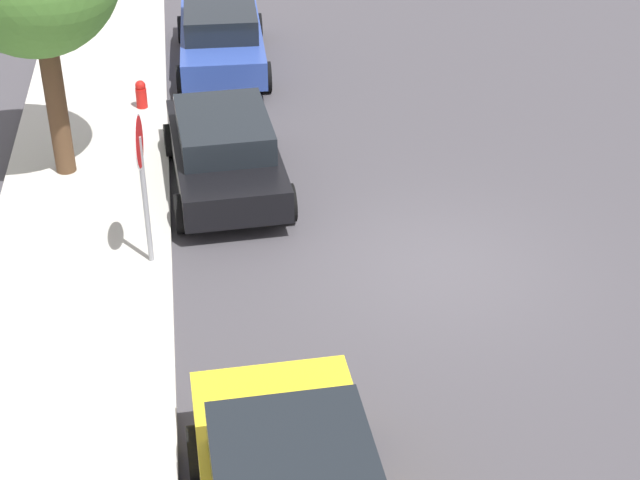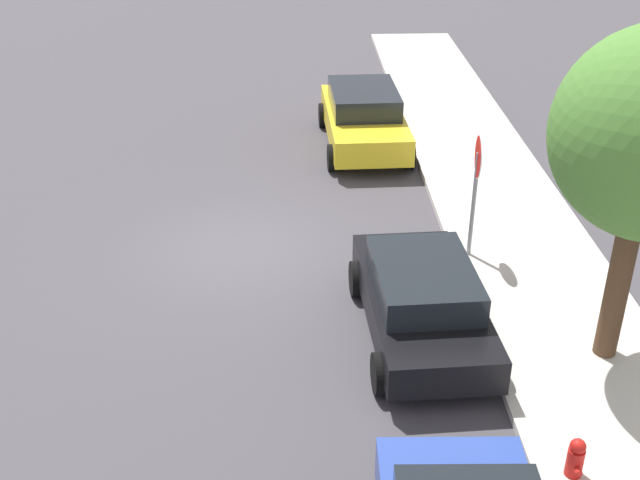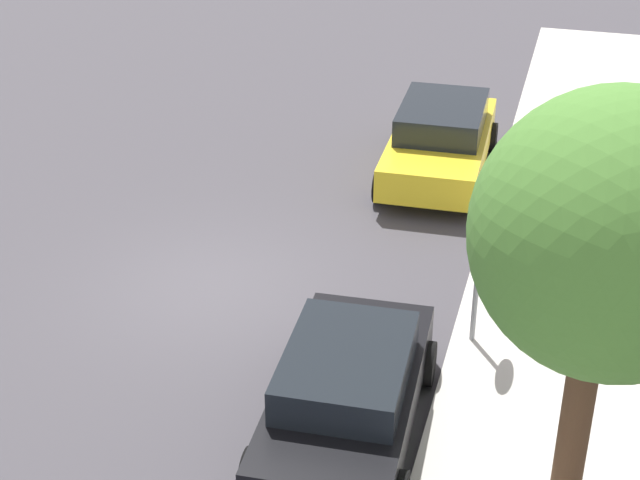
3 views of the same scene
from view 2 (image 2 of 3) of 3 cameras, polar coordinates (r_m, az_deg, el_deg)
The scene contains 6 objects.
ground_plane at distance 15.86m, azimuth -5.54°, elevation -0.67°, with size 60.00×60.00×0.00m, color #423F44.
sidewalk_curb at distance 16.42m, azimuth 13.94°, elevation -0.09°, with size 32.00×2.87×0.14m, color beige.
stop_sign at distance 14.90m, azimuth 11.05°, elevation 4.47°, with size 0.81×0.09×2.55m.
parked_car_black at distance 13.04m, azimuth 7.26°, elevation -4.20°, with size 4.05×2.13×1.35m.
parked_car_yellow at distance 20.48m, azimuth 3.14°, elevation 8.74°, with size 4.39×2.19×1.48m.
fire_hydrant at distance 11.09m, azimuth 17.67°, elevation -14.77°, with size 0.30×0.22×0.72m.
Camera 2 is at (13.80, 1.01, 7.75)m, focal length 45.00 mm.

